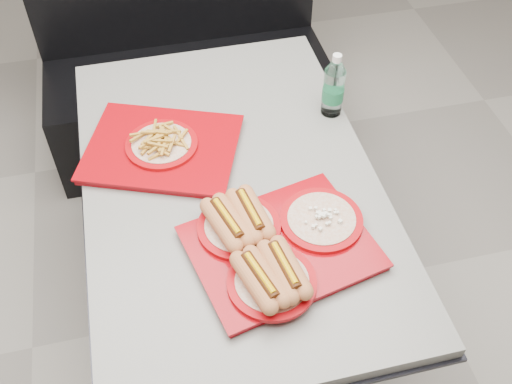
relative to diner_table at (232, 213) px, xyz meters
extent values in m
plane|color=gray|center=(0.00, 0.00, -0.58)|extent=(6.00, 6.00, 0.00)
cylinder|color=black|center=(0.00, 0.00, -0.56)|extent=(0.52, 0.52, 0.05)
cylinder|color=black|center=(0.00, 0.00, -0.20)|extent=(0.11, 0.11, 0.66)
cube|color=black|center=(0.00, 0.00, 0.12)|extent=(0.92, 1.42, 0.01)
cube|color=gray|center=(0.00, 0.00, 0.15)|extent=(0.90, 1.40, 0.04)
cube|color=black|center=(0.00, 1.02, -0.36)|extent=(1.30, 0.55, 0.45)
cube|color=#93040B|center=(0.08, -0.31, 0.17)|extent=(0.55, 0.47, 0.02)
cube|color=#93040B|center=(0.08, -0.31, 0.19)|extent=(0.56, 0.48, 0.01)
cylinder|color=#9E050A|center=(0.03, -0.42, 0.20)|extent=(0.24, 0.24, 0.01)
cylinder|color=beige|center=(0.03, -0.42, 0.21)|extent=(0.19, 0.19, 0.01)
cylinder|color=#9E050A|center=(-0.02, -0.22, 0.20)|extent=(0.24, 0.24, 0.01)
cylinder|color=beige|center=(-0.02, -0.22, 0.21)|extent=(0.19, 0.19, 0.01)
cylinder|color=#9E050A|center=(0.22, -0.25, 0.20)|extent=(0.24, 0.24, 0.01)
cylinder|color=beige|center=(0.22, -0.25, 0.21)|extent=(0.19, 0.19, 0.01)
cube|color=#93040B|center=(-0.19, 0.17, 0.17)|extent=(0.57, 0.51, 0.02)
cube|color=#93040B|center=(-0.19, 0.17, 0.19)|extent=(0.58, 0.52, 0.01)
cylinder|color=#9E050A|center=(-0.19, 0.17, 0.20)|extent=(0.23, 0.23, 0.01)
cylinder|color=beige|center=(-0.19, 0.17, 0.21)|extent=(0.19, 0.19, 0.01)
cylinder|color=silver|center=(0.40, 0.23, 0.25)|extent=(0.07, 0.07, 0.17)
cylinder|color=#1A6B40|center=(0.40, 0.23, 0.24)|extent=(0.07, 0.07, 0.05)
cone|color=silver|center=(0.40, 0.23, 0.36)|extent=(0.07, 0.07, 0.04)
cylinder|color=silver|center=(0.40, 0.23, 0.39)|extent=(0.03, 0.03, 0.02)
camera|label=1|loc=(-0.22, -1.26, 1.52)|focal=42.00mm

